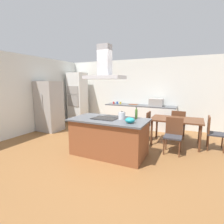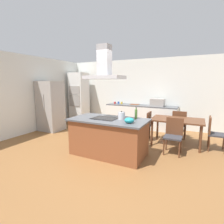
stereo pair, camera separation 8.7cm
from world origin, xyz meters
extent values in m
plane|color=brown|center=(0.00, 1.50, 0.00)|extent=(16.00, 16.00, 0.00)
cube|color=silver|center=(0.00, 3.25, 1.35)|extent=(7.20, 0.10, 2.70)
cube|color=silver|center=(-3.45, 1.00, 1.35)|extent=(0.10, 8.80, 2.70)
cube|color=brown|center=(0.00, 0.00, 0.43)|extent=(1.77, 0.90, 0.86)
cube|color=#4C4F54|center=(0.00, 0.00, 0.88)|extent=(1.87, 1.00, 0.04)
cube|color=black|center=(-0.11, 0.00, 0.91)|extent=(0.60, 0.44, 0.01)
cylinder|color=silver|center=(0.30, 0.10, 0.99)|extent=(0.17, 0.17, 0.18)
sphere|color=black|center=(0.30, 0.10, 1.09)|extent=(0.03, 0.03, 0.03)
cone|color=silver|center=(0.40, 0.10, 1.00)|extent=(0.06, 0.03, 0.04)
cylinder|color=#47722D|center=(0.59, 0.31, 1.01)|extent=(0.06, 0.06, 0.22)
cylinder|color=#47722D|center=(0.59, 0.31, 1.15)|extent=(0.03, 0.03, 0.04)
cylinder|color=black|center=(0.59, 0.31, 1.17)|extent=(0.03, 0.03, 0.01)
ellipsoid|color=teal|center=(0.60, -0.18, 0.96)|extent=(0.21, 0.21, 0.12)
cube|color=silver|center=(-0.09, 2.88, 0.43)|extent=(2.76, 0.62, 0.86)
cube|color=#4C4F54|center=(-0.09, 2.88, 0.88)|extent=(2.76, 0.62, 0.04)
cube|color=#9E9993|center=(0.55, 2.88, 1.04)|extent=(0.50, 0.38, 0.28)
cylinder|color=red|center=(-1.20, 2.83, 0.95)|extent=(0.08, 0.08, 0.09)
cylinder|color=#2D56B2|center=(-1.07, 2.91, 0.95)|extent=(0.08, 0.08, 0.09)
cylinder|color=gold|center=(-0.92, 2.90, 0.95)|extent=(0.08, 0.08, 0.09)
cube|color=brown|center=(-0.37, 2.93, 0.91)|extent=(0.34, 0.24, 0.02)
cube|color=silver|center=(-2.90, 2.65, 1.10)|extent=(0.70, 0.64, 2.20)
cube|color=#9E9993|center=(-2.90, 2.32, 1.45)|extent=(0.56, 0.02, 0.36)
cube|color=#9E9993|center=(-2.90, 2.32, 1.00)|extent=(0.56, 0.02, 0.48)
cube|color=#9E9993|center=(-2.98, 1.03, 0.91)|extent=(0.80, 0.70, 1.82)
cylinder|color=beige|center=(-2.93, 0.66, 1.10)|extent=(0.02, 0.02, 0.55)
cube|color=#59331E|center=(1.42, 1.48, 0.73)|extent=(1.40, 0.90, 0.04)
cylinder|color=#59331E|center=(0.80, 1.11, 0.35)|extent=(0.06, 0.06, 0.71)
cylinder|color=#59331E|center=(2.04, 1.11, 0.35)|extent=(0.06, 0.06, 0.71)
cylinder|color=#59331E|center=(0.80, 1.85, 0.35)|extent=(0.06, 0.06, 0.71)
cylinder|color=#59331E|center=(2.04, 1.85, 0.35)|extent=(0.06, 0.06, 0.71)
cube|color=#333338|center=(0.42, 1.48, 0.43)|extent=(0.42, 0.42, 0.04)
cube|color=#59331E|center=(0.61, 1.48, 0.67)|extent=(0.04, 0.42, 0.44)
cylinder|color=#59331E|center=(0.24, 1.30, 0.21)|extent=(0.04, 0.04, 0.41)
cylinder|color=#59331E|center=(0.24, 1.66, 0.21)|extent=(0.04, 0.04, 0.41)
cylinder|color=#59331E|center=(0.60, 1.30, 0.21)|extent=(0.04, 0.04, 0.41)
cylinder|color=#59331E|center=(0.60, 1.66, 0.21)|extent=(0.04, 0.04, 0.41)
cube|color=#333338|center=(1.42, 0.73, 0.43)|extent=(0.42, 0.42, 0.04)
cube|color=#59331E|center=(1.42, 0.92, 0.67)|extent=(0.42, 0.04, 0.44)
cylinder|color=#59331E|center=(1.60, 0.55, 0.21)|extent=(0.04, 0.04, 0.41)
cylinder|color=#59331E|center=(1.24, 0.55, 0.21)|extent=(0.04, 0.04, 0.41)
cylinder|color=#59331E|center=(1.60, 0.91, 0.21)|extent=(0.04, 0.04, 0.41)
cylinder|color=#59331E|center=(1.24, 0.91, 0.21)|extent=(0.04, 0.04, 0.41)
cube|color=#333338|center=(2.42, 1.48, 0.43)|extent=(0.42, 0.42, 0.04)
cube|color=#59331E|center=(2.23, 1.48, 0.67)|extent=(0.04, 0.42, 0.44)
cylinder|color=#59331E|center=(2.60, 1.66, 0.21)|extent=(0.04, 0.04, 0.41)
cylinder|color=#59331E|center=(2.24, 1.66, 0.21)|extent=(0.04, 0.04, 0.41)
cylinder|color=#59331E|center=(2.24, 1.30, 0.21)|extent=(0.04, 0.04, 0.41)
cube|color=#333338|center=(1.42, 2.23, 0.43)|extent=(0.42, 0.42, 0.04)
cube|color=#59331E|center=(1.42, 2.04, 0.67)|extent=(0.42, 0.04, 0.44)
cylinder|color=#59331E|center=(1.24, 2.41, 0.21)|extent=(0.04, 0.04, 0.41)
cylinder|color=#59331E|center=(1.60, 2.41, 0.21)|extent=(0.04, 0.04, 0.41)
cylinder|color=#59331E|center=(1.24, 2.05, 0.21)|extent=(0.04, 0.04, 0.41)
cylinder|color=#59331E|center=(1.60, 2.05, 0.21)|extent=(0.04, 0.04, 0.41)
cube|color=#ADADB2|center=(-0.11, 0.00, 1.89)|extent=(0.90, 0.55, 0.08)
cube|color=#ADADB2|center=(-0.11, 0.00, 2.28)|extent=(0.28, 0.24, 0.70)
camera|label=1|loc=(1.84, -3.68, 1.76)|focal=27.79mm
camera|label=2|loc=(1.92, -3.64, 1.76)|focal=27.79mm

